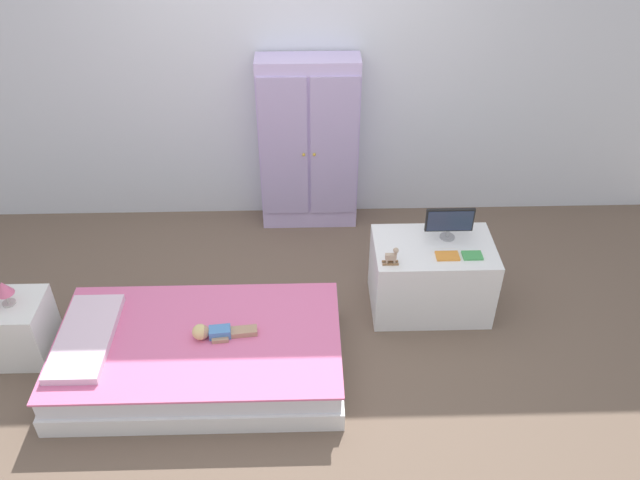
% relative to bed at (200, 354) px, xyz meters
% --- Properties ---
extents(ground_plane, '(10.00, 10.00, 0.02)m').
position_rel_bed_xyz_m(ground_plane, '(0.54, 0.23, -0.15)').
color(ground_plane, brown).
extents(back_wall, '(6.40, 0.05, 2.70)m').
position_rel_bed_xyz_m(back_wall, '(0.54, 1.80, 1.21)').
color(back_wall, silver).
rests_on(back_wall, ground_plane).
extents(bed, '(1.74, 0.98, 0.28)m').
position_rel_bed_xyz_m(bed, '(0.00, 0.00, 0.00)').
color(bed, white).
rests_on(bed, ground_plane).
extents(pillow, '(0.32, 0.71, 0.05)m').
position_rel_bed_xyz_m(pillow, '(-0.67, 0.00, 0.17)').
color(pillow, silver).
rests_on(pillow, bed).
extents(doll, '(0.39, 0.14, 0.10)m').
position_rel_bed_xyz_m(doll, '(0.09, 0.01, 0.18)').
color(doll, '#4C84C6').
rests_on(doll, bed).
extents(nightstand, '(0.37, 0.37, 0.42)m').
position_rel_bed_xyz_m(nightstand, '(-1.16, 0.18, 0.07)').
color(nightstand, white).
rests_on(nightstand, ground_plane).
extents(table_lamp, '(0.11, 0.11, 0.17)m').
position_rel_bed_xyz_m(table_lamp, '(-1.16, 0.18, 0.40)').
color(table_lamp, '#B7B2AD').
rests_on(table_lamp, nightstand).
extents(wardrobe, '(0.76, 0.28, 1.40)m').
position_rel_bed_xyz_m(wardrobe, '(0.70, 1.63, 0.56)').
color(wardrobe, silver).
rests_on(wardrobe, ground_plane).
extents(tv_stand, '(0.80, 0.52, 0.52)m').
position_rel_bed_xyz_m(tv_stand, '(1.52, 0.56, 0.12)').
color(tv_stand, white).
rests_on(tv_stand, ground_plane).
extents(tv_monitor, '(0.32, 0.10, 0.23)m').
position_rel_bed_xyz_m(tv_monitor, '(1.62, 0.65, 0.52)').
color(tv_monitor, '#99999E').
rests_on(tv_monitor, tv_stand).
extents(rocking_horse_toy, '(0.10, 0.04, 0.12)m').
position_rel_bed_xyz_m(rocking_horse_toy, '(1.21, 0.38, 0.44)').
color(rocking_horse_toy, '#8E6642').
rests_on(rocking_horse_toy, tv_stand).
extents(book_orange, '(0.15, 0.10, 0.01)m').
position_rel_bed_xyz_m(book_orange, '(1.58, 0.44, 0.39)').
color(book_orange, orange).
rests_on(book_orange, tv_stand).
extents(book_green, '(0.13, 0.09, 0.01)m').
position_rel_bed_xyz_m(book_green, '(1.74, 0.44, 0.39)').
color(book_green, '#429E51').
rests_on(book_green, tv_stand).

